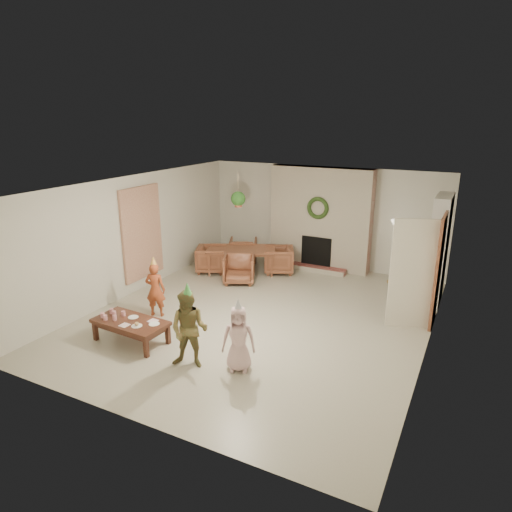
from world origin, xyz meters
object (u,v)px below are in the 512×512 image
Objects in this scene: coffee_table_top at (130,322)px; child_red at (155,290)px; child_plaid at (189,330)px; dining_chair_far at (243,251)px; dining_chair_right at (279,260)px; child_pink at (239,339)px; dining_table at (241,261)px; dining_chair_left at (212,259)px; dining_chair_near at (239,269)px.

coffee_table_top is 1.09m from child_red.
coffee_table_top is 1.37m from child_plaid.
dining_chair_right is at bearing 141.34° from dining_chair_far.
child_pink is at bearing 4.15° from child_plaid.
dining_chair_right is at bearing 83.18° from coffee_table_top.
dining_table is 1.36× the size of child_plaid.
child_plaid is (1.33, -0.18, 0.25)m from coffee_table_top.
dining_chair_right is (0.82, 0.38, 0.03)m from dining_table.
dining_chair_right is 4.58m from child_plaid.
dining_chair_far is 5.11m from child_plaid.
dining_chair_left is at bearing 103.34° from child_pink.
dining_chair_near and dining_chair_left have the same top height.
dining_table is 1.62× the size of child_pink.
child_red is 0.86× the size of child_plaid.
dining_chair_left is at bearing 135.00° from dining_chair_near.
dining_chair_left is (-0.35, -0.96, 0.00)m from dining_chair_far.
child_red is at bearing -119.44° from dining_table.
dining_chair_right reaches higher than dining_table.
dining_chair_right is at bearing -126.82° from child_red.
dining_chair_near is (0.30, -0.66, 0.03)m from dining_table.
dining_table is at bearing 94.15° from child_pink.
dining_chair_far is (-0.30, 0.66, 0.03)m from dining_table.
dining_table is 1.58× the size of child_red.
dining_chair_near is 2.35m from child_red.
coffee_table_top is at bearing -118.97° from dining_chair_near.
dining_chair_right is 0.69× the size of child_pink.
dining_chair_near is at bearing -90.00° from dining_table.
dining_chair_right is (0.52, 1.04, 0.00)m from dining_chair_near.
child_pink is (1.28, -4.29, 0.19)m from dining_chair_right.
coffee_table_top is at bearing 157.71° from child_pink.
dining_table is at bearing -113.69° from child_red.
dining_table is at bearing 93.44° from child_plaid.
dining_chair_right is at bearing -90.00° from dining_chair_left.
child_plaid is (2.06, -3.85, 0.29)m from dining_chair_left.
coffee_table_top is at bearing -34.71° from dining_chair_right.
dining_chair_right is 0.55× the size of coffee_table_top.
child_plaid reaches higher than coffee_table_top.
dining_chair_far reaches higher than dining_table.
dining_chair_far is at bearing -108.00° from child_red.
dining_table is 0.73m from dining_chair_far.
dining_chair_right is 4.42m from coffee_table_top.
child_red is (-1.06, -3.31, 0.20)m from dining_chair_right.
coffee_table_top is 1.25× the size of child_pink.
dining_chair_far is 0.69× the size of child_pink.
child_pink is at bearing 138.35° from child_red.
coffee_table_top is at bearing 69.74° from dining_chair_far.
child_pink reaches higher than coffee_table_top.
child_red reaches higher than coffee_table_top.
child_plaid is (1.63, -1.22, 0.09)m from child_red.
dining_chair_far reaches higher than coffee_table_top.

